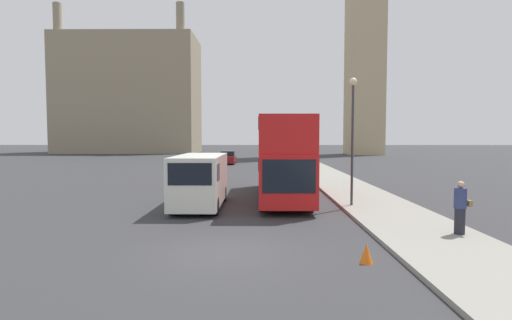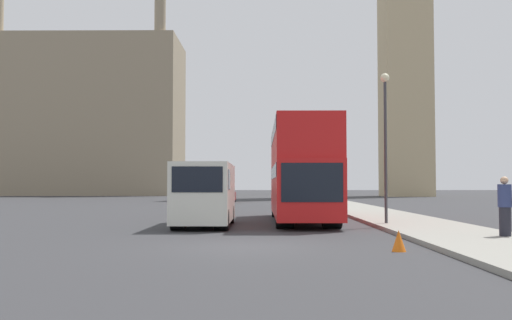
{
  "view_description": "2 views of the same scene",
  "coord_description": "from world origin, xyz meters",
  "px_view_note": "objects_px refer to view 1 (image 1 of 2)",
  "views": [
    {
      "loc": [
        1.13,
        -11.78,
        3.45
      ],
      "look_at": [
        0.91,
        9.78,
        2.18
      ],
      "focal_mm": 28.0,
      "sensor_mm": 36.0,
      "label": 1
    },
    {
      "loc": [
        0.51,
        -15.72,
        1.72
      ],
      "look_at": [
        0.21,
        16.5,
        3.09
      ],
      "focal_mm": 40.0,
      "sensor_mm": 36.0,
      "label": 2
    }
  ],
  "objects_px": {
    "parked_sedan": "(228,158)",
    "white_van": "(200,180)",
    "red_double_decker_bus": "(282,154)",
    "street_lamp": "(353,123)",
    "pedestrian": "(460,208)"
  },
  "relations": [
    {
      "from": "white_van",
      "to": "street_lamp",
      "type": "height_order",
      "value": "street_lamp"
    },
    {
      "from": "white_van",
      "to": "pedestrian",
      "type": "height_order",
      "value": "white_van"
    },
    {
      "from": "red_double_decker_bus",
      "to": "street_lamp",
      "type": "bearing_deg",
      "value": -44.09
    },
    {
      "from": "white_van",
      "to": "street_lamp",
      "type": "bearing_deg",
      "value": -0.59
    },
    {
      "from": "red_double_decker_bus",
      "to": "white_van",
      "type": "relative_size",
      "value": 1.94
    },
    {
      "from": "parked_sedan",
      "to": "red_double_decker_bus",
      "type": "bearing_deg",
      "value": -79.35
    },
    {
      "from": "pedestrian",
      "to": "street_lamp",
      "type": "xyz_separation_m",
      "value": [
        -2.35,
        5.71,
        3.06
      ]
    },
    {
      "from": "red_double_decker_bus",
      "to": "parked_sedan",
      "type": "height_order",
      "value": "red_double_decker_bus"
    },
    {
      "from": "white_van",
      "to": "red_double_decker_bus",
      "type": "bearing_deg",
      "value": 36.28
    },
    {
      "from": "street_lamp",
      "to": "parked_sedan",
      "type": "relative_size",
      "value": 1.3
    },
    {
      "from": "white_van",
      "to": "pedestrian",
      "type": "xyz_separation_m",
      "value": [
        9.68,
        -5.78,
        -0.32
      ]
    },
    {
      "from": "parked_sedan",
      "to": "white_van",
      "type": "bearing_deg",
      "value": -87.93
    },
    {
      "from": "street_lamp",
      "to": "red_double_decker_bus",
      "type": "bearing_deg",
      "value": 135.91
    },
    {
      "from": "red_double_decker_bus",
      "to": "street_lamp",
      "type": "relative_size",
      "value": 1.85
    },
    {
      "from": "red_double_decker_bus",
      "to": "parked_sedan",
      "type": "bearing_deg",
      "value": 100.65
    }
  ]
}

